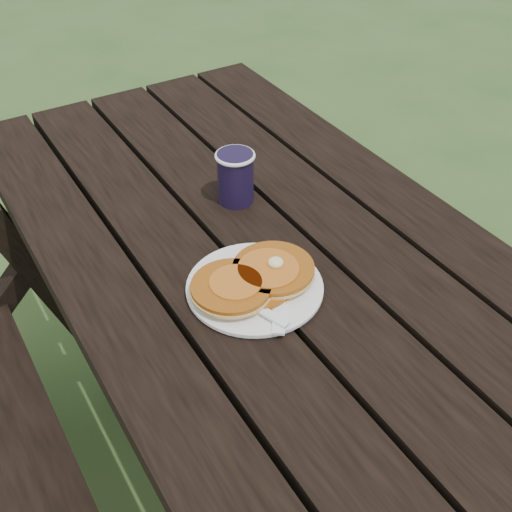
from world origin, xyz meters
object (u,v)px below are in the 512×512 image
picnic_table (308,433)px  pancake_stack (254,279)px  coffee_cup (235,175)px  plate (255,288)px

picnic_table → pancake_stack: size_ratio=8.26×
picnic_table → pancake_stack: 0.42m
pancake_stack → coffee_cup: coffee_cup is taller
plate → picnic_table: bearing=-38.7°
pancake_stack → coffee_cup: 0.27m
plate → coffee_cup: 0.27m
plate → coffee_cup: (0.11, 0.25, 0.05)m
picnic_table → coffee_cup: coffee_cup is taller
plate → coffee_cup: coffee_cup is taller
plate → coffee_cup: size_ratio=2.10×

